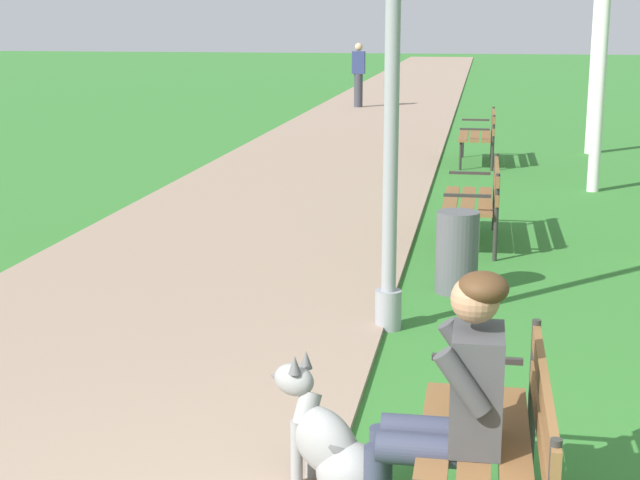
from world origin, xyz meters
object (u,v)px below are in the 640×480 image
at_px(litter_bin, 457,252).
at_px(lamp_post_near, 393,22).
at_px(person_seated_on_near_bench, 451,397).
at_px(dog_grey, 333,449).
at_px(park_bench_mid, 478,195).
at_px(park_bench_near, 498,441).
at_px(park_bench_far, 481,132).
at_px(pedestrian_distant, 358,75).

bearing_deg(litter_bin, lamp_post_near, -113.62).
bearing_deg(person_seated_on_near_bench, dog_grey, 153.01).
relative_size(dog_grey, lamp_post_near, 0.18).
bearing_deg(park_bench_mid, lamp_post_near, -102.12).
relative_size(dog_grey, litter_bin, 1.10).
relative_size(park_bench_near, litter_bin, 2.14).
bearing_deg(litter_bin, park_bench_far, 88.80).
distance_m(park_bench_far, dog_grey, 11.23).
relative_size(park_bench_far, litter_bin, 2.14).
xyz_separation_m(park_bench_near, dog_grey, (-0.77, 0.33, -0.25)).
height_order(park_bench_mid, litter_bin, park_bench_mid).
relative_size(park_bench_far, pedestrian_distant, 0.91).
relative_size(person_seated_on_near_bench, pedestrian_distant, 0.76).
bearing_deg(lamp_post_near, dog_grey, -90.13).
height_order(park_bench_near, litter_bin, park_bench_near).
relative_size(person_seated_on_near_bench, litter_bin, 1.79).
xyz_separation_m(person_seated_on_near_bench, dog_grey, (-0.56, 0.29, -0.42)).
height_order(park_bench_mid, person_seated_on_near_bench, person_seated_on_near_bench).
xyz_separation_m(park_bench_near, pedestrian_distant, (-3.28, 20.67, 0.33)).
bearing_deg(pedestrian_distant, dog_grey, -82.97).
relative_size(park_bench_far, person_seated_on_near_bench, 1.20).
height_order(person_seated_on_near_bench, lamp_post_near, lamp_post_near).
height_order(dog_grey, pedestrian_distant, pedestrian_distant).
xyz_separation_m(dog_grey, pedestrian_distant, (-2.51, 20.33, 0.58)).
height_order(park_bench_mid, pedestrian_distant, pedestrian_distant).
relative_size(lamp_post_near, litter_bin, 6.23).
xyz_separation_m(park_bench_far, person_seated_on_near_bench, (-0.07, -11.50, 0.17)).
bearing_deg(park_bench_mid, pedestrian_distant, 102.02).
relative_size(litter_bin, pedestrian_distant, 0.42).
bearing_deg(pedestrian_distant, person_seated_on_near_bench, -81.53).
xyz_separation_m(park_bench_mid, litter_bin, (-0.15, -1.84, -0.16)).
bearing_deg(park_bench_far, dog_grey, -93.25).
distance_m(park_bench_mid, person_seated_on_near_bench, 5.87).
bearing_deg(park_bench_mid, park_bench_far, 89.97).
height_order(park_bench_far, litter_bin, park_bench_far).
bearing_deg(park_bench_mid, park_bench_near, -88.69).
xyz_separation_m(park_bench_near, litter_bin, (-0.29, 4.08, -0.16)).
bearing_deg(litter_bin, park_bench_mid, 85.24).
xyz_separation_m(park_bench_near, person_seated_on_near_bench, (-0.21, 0.05, 0.17)).
bearing_deg(park_bench_near, pedestrian_distant, 99.01).
bearing_deg(person_seated_on_near_bench, pedestrian_distant, 98.47).
bearing_deg(park_bench_near, person_seated_on_near_bench, 167.34).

